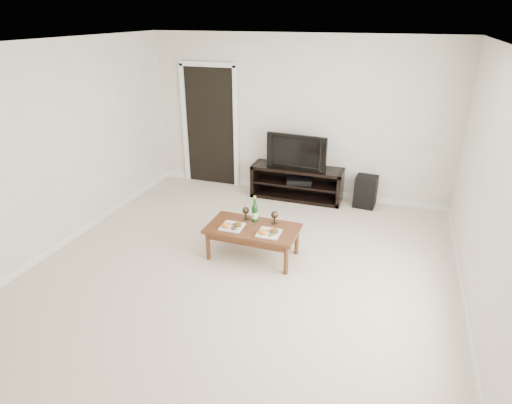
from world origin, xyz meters
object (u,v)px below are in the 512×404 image
object	(u,v)px
subwoofer	(366,191)
coffee_table	(253,242)
media_console	(297,183)
television	(298,150)

from	to	relation	value
subwoofer	coffee_table	bearing A→B (deg)	-115.90
media_console	coffee_table	distance (m)	2.02
subwoofer	coffee_table	xyz separation A→B (m)	(-1.20, -2.07, -0.04)
television	coffee_table	xyz separation A→B (m)	(-0.08, -2.02, -0.63)
television	coffee_table	size ratio (longest dim) A/B	0.87
coffee_table	subwoofer	bearing A→B (deg)	59.92
media_console	television	bearing A→B (deg)	0.00
media_console	subwoofer	xyz separation A→B (m)	(1.12, 0.05, -0.03)
television	subwoofer	size ratio (longest dim) A/B	2.00
subwoofer	coffee_table	size ratio (longest dim) A/B	0.43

